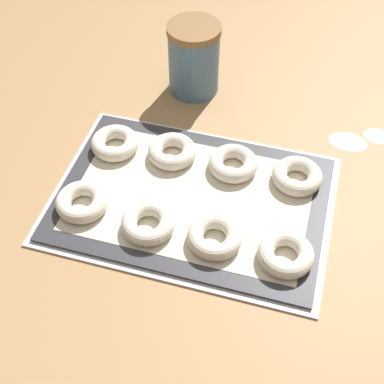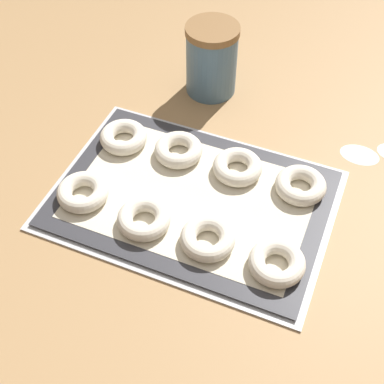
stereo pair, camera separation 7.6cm
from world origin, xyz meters
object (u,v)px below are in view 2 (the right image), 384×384
(bagel_back_far_left, at_px, (124,137))
(bagel_back_far_right, at_px, (301,185))
(bagel_back_mid_right, at_px, (237,167))
(bagel_front_far_right, at_px, (277,263))
(flour_canister, at_px, (212,59))
(bagel_back_mid_left, at_px, (178,150))
(baking_tray, at_px, (192,199))
(bagel_front_mid_left, at_px, (144,219))
(bagel_front_mid_right, at_px, (208,238))
(bagel_front_far_left, at_px, (83,192))

(bagel_back_far_left, height_order, bagel_back_far_right, same)
(bagel_back_mid_right, bearing_deg, bagel_front_far_right, -53.81)
(bagel_front_far_right, height_order, flour_canister, flour_canister)
(bagel_back_far_left, relative_size, bagel_back_mid_left, 1.00)
(bagel_back_mid_left, bearing_deg, bagel_back_far_right, 0.36)
(flour_canister, bearing_deg, bagel_back_mid_left, -84.85)
(bagel_back_mid_left, bearing_deg, baking_tray, -53.81)
(bagel_front_mid_left, height_order, bagel_back_far_left, same)
(bagel_back_mid_left, relative_size, bagel_back_far_right, 1.00)
(bagel_front_far_right, bearing_deg, bagel_back_mid_left, 144.83)
(bagel_back_mid_left, xyz_separation_m, bagel_back_mid_right, (0.13, 0.00, 0.00))
(bagel_front_far_right, bearing_deg, baking_tray, 154.79)
(bagel_back_far_left, height_order, bagel_back_mid_left, same)
(bagel_front_mid_right, bearing_deg, bagel_back_far_left, 145.87)
(flour_canister, bearing_deg, bagel_front_far_left, -103.79)
(baking_tray, xyz_separation_m, bagel_front_mid_right, (0.07, -0.09, 0.02))
(bagel_back_mid_right, bearing_deg, bagel_back_far_right, 0.35)
(bagel_back_far_left, bearing_deg, bagel_front_mid_left, -53.12)
(baking_tray, bearing_deg, bagel_back_far_right, 27.13)
(bagel_front_far_right, bearing_deg, bagel_front_mid_right, 178.97)
(bagel_back_far_right, bearing_deg, bagel_back_far_left, -178.34)
(bagel_front_mid_left, relative_size, bagel_back_far_left, 1.00)
(baking_tray, relative_size, bagel_front_far_left, 5.40)
(bagel_back_mid_right, relative_size, bagel_back_far_right, 1.00)
(bagel_front_mid_right, distance_m, flour_canister, 0.45)
(baking_tray, xyz_separation_m, bagel_front_mid_left, (-0.06, -0.09, 0.02))
(bagel_back_far_left, bearing_deg, flour_canister, 68.21)
(bagel_front_mid_right, bearing_deg, flour_canister, 110.44)
(bagel_back_mid_left, relative_size, bagel_back_mid_right, 1.00)
(bagel_front_far_right, xyz_separation_m, bagel_back_far_right, (-0.01, 0.19, 0.00))
(bagel_front_mid_right, distance_m, bagel_back_far_left, 0.31)
(bagel_front_mid_left, relative_size, bagel_back_mid_left, 1.00)
(bagel_front_far_right, xyz_separation_m, flour_canister, (-0.28, 0.42, 0.06))
(baking_tray, height_order, bagel_back_mid_right, bagel_back_mid_right)
(bagel_front_far_right, bearing_deg, bagel_back_mid_right, 126.19)
(bagel_front_mid_left, xyz_separation_m, bagel_back_mid_right, (0.11, 0.19, 0.00))
(bagel_front_mid_right, distance_m, bagel_back_mid_right, 0.18)
(baking_tray, relative_size, bagel_front_mid_right, 5.40)
(bagel_front_far_left, bearing_deg, bagel_front_mid_left, -5.51)
(bagel_back_mid_left, height_order, flour_canister, flour_canister)
(baking_tray, height_order, bagel_back_mid_left, bagel_back_mid_left)
(bagel_front_far_right, bearing_deg, bagel_front_mid_left, -179.70)
(bagel_front_far_right, xyz_separation_m, bagel_back_mid_right, (-0.14, 0.19, 0.00))
(baking_tray, height_order, bagel_front_mid_left, bagel_front_mid_left)
(bagel_front_far_left, relative_size, bagel_front_mid_left, 1.00)
(baking_tray, bearing_deg, bagel_front_far_left, -157.37)
(bagel_front_far_right, relative_size, bagel_back_far_right, 1.00)
(bagel_back_far_left, bearing_deg, bagel_front_mid_right, -34.13)
(bagel_back_far_left, bearing_deg, bagel_front_far_right, -24.64)
(baking_tray, bearing_deg, bagel_back_mid_left, 126.19)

